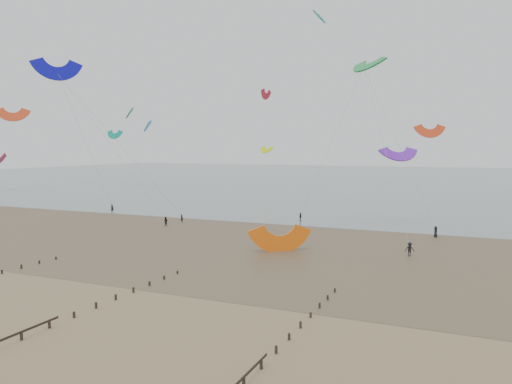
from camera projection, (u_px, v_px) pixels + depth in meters
ground at (71, 299)px, 46.43m from camera, size 500.00×500.00×0.00m
sea_and_shore at (211, 236)px, 79.46m from camera, size 500.00×665.00×0.03m
kitesurfer_lead at (182, 218)px, 94.01m from camera, size 0.61×0.46×1.54m
kitesurfers at (436, 232)px, 78.42m from camera, size 124.11×31.31×1.88m
grounded_kite at (280, 251)px, 67.94m from camera, size 9.23×8.83×4.01m
kites_airborne at (296, 120)px, 134.52m from camera, size 221.41×128.00×39.63m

